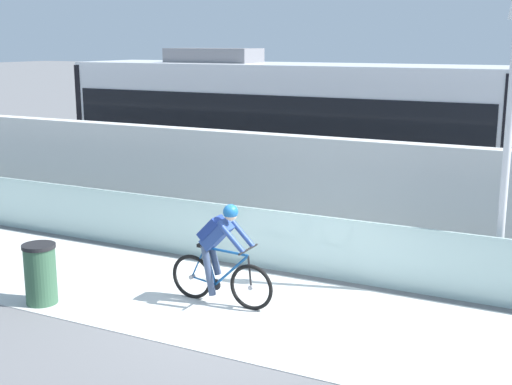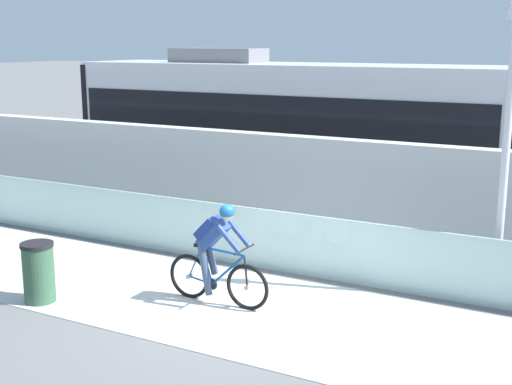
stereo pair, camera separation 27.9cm
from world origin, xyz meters
TOP-DOWN VIEW (x-y plane):
  - ground_plane at (0.00, 0.00)m, footprint 200.00×200.00m
  - bike_path_deck at (0.00, 0.00)m, footprint 32.00×3.20m
  - glass_parapet at (0.00, 1.85)m, footprint 32.00×0.05m
  - concrete_barrier_wall at (0.00, 3.65)m, footprint 32.00×0.36m
  - tram_rail_near at (0.00, 6.13)m, footprint 32.00×0.08m
  - tram_rail_far at (0.00, 7.57)m, footprint 32.00×0.08m
  - tram at (-2.68, 6.85)m, footprint 11.06×2.54m
  - cyclist_on_bike at (-0.53, -0.00)m, footprint 1.77×0.58m
  - lamp_post_antenna at (3.24, 2.15)m, footprint 0.28×0.28m
  - trash_bin at (-3.01, -1.25)m, footprint 0.51×0.51m

SIDE VIEW (x-z plane):
  - ground_plane at x=0.00m, z-range 0.00..0.00m
  - tram_rail_near at x=0.00m, z-range 0.00..0.01m
  - tram_rail_far at x=0.00m, z-range 0.00..0.01m
  - bike_path_deck at x=0.00m, z-range 0.00..0.01m
  - trash_bin at x=-3.01m, z-range 0.00..0.96m
  - glass_parapet at x=0.00m, z-range 0.00..1.09m
  - cyclist_on_bike at x=-0.53m, z-range -0.01..1.60m
  - concrete_barrier_wall at x=0.00m, z-range 0.00..2.17m
  - tram at x=-2.68m, z-range -0.01..3.80m
  - lamp_post_antenna at x=3.24m, z-range 0.69..5.89m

